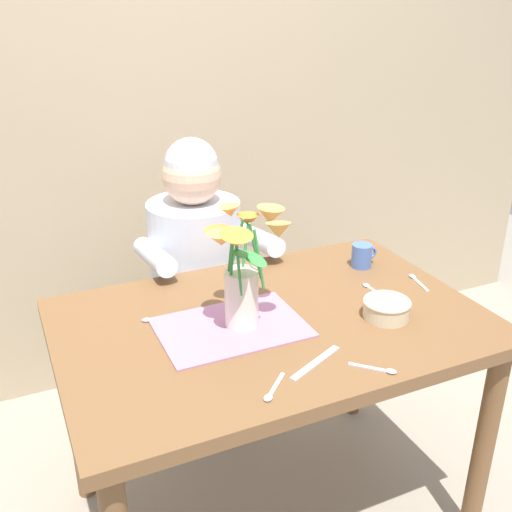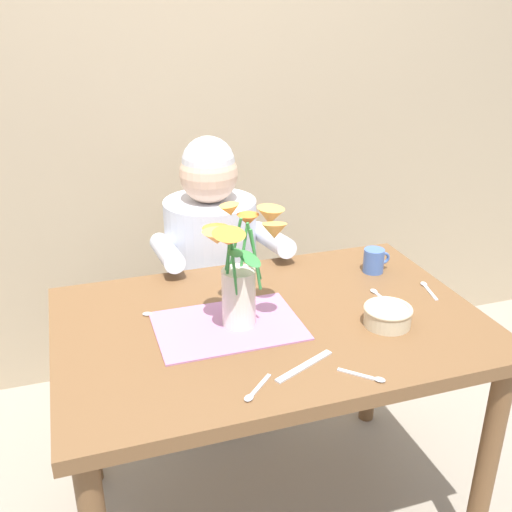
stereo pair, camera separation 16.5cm
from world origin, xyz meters
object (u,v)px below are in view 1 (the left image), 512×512
at_px(flower_vase, 243,266).
at_px(ceramic_bowl, 387,308).
at_px(dinner_knife, 317,362).
at_px(seated_person, 197,287).
at_px(ceramic_mug, 362,256).

relative_size(flower_vase, ceramic_bowl, 2.46).
bearing_deg(dinner_knife, ceramic_bowl, -2.89).
distance_m(seated_person, dinner_knife, 0.88).
distance_m(seated_person, flower_vase, 0.72).
bearing_deg(seated_person, dinner_knife, -86.78).
height_order(seated_person, dinner_knife, seated_person).
bearing_deg(ceramic_mug, ceramic_bowl, -112.26).
height_order(flower_vase, ceramic_mug, flower_vase).
distance_m(seated_person, ceramic_mug, 0.65).
relative_size(flower_vase, dinner_knife, 1.76).
bearing_deg(dinner_knife, ceramic_mug, 20.96).
relative_size(dinner_knife, ceramic_mug, 2.04).
height_order(flower_vase, ceramic_bowl, flower_vase).
bearing_deg(flower_vase, dinner_knife, -69.11).
distance_m(dinner_knife, ceramic_mug, 0.62).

